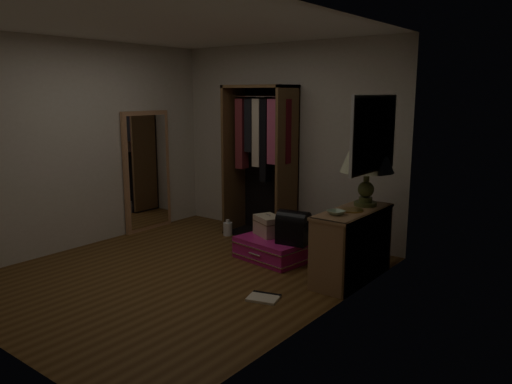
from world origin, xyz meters
TOP-DOWN VIEW (x-y plane):
  - ground at (0.00, 0.00)m, footprint 4.00×4.00m
  - room_walls at (0.08, 0.04)m, footprint 3.52×4.02m
  - console_bookshelf at (1.54, 1.05)m, footprint 0.42×1.12m
  - open_wardrobe at (-0.23, 1.77)m, footprint 0.96×0.50m
  - floor_mirror at (-1.70, 1.00)m, footprint 0.06×0.80m
  - pink_suitcase at (0.51, 1.01)m, footprint 0.90×0.70m
  - train_case at (0.38, 1.09)m, footprint 0.43×0.37m
  - black_bag at (0.80, 1.00)m, footprint 0.39×0.28m
  - table_lamp at (1.54, 1.28)m, footprint 0.60×0.60m
  - brass_tray at (1.54, 0.97)m, footprint 0.28×0.28m
  - ceramic_bowl at (1.49, 0.72)m, footprint 0.21×0.21m
  - white_jug at (-0.58, 1.45)m, footprint 0.15×0.15m
  - floor_book at (1.12, 0.02)m, footprint 0.34×0.30m

SIDE VIEW (x-z plane):
  - ground at x=0.00m, z-range 0.00..0.00m
  - floor_book at x=1.12m, z-range 0.00..0.03m
  - white_jug at x=-0.58m, z-range -0.02..0.21m
  - pink_suitcase at x=0.51m, z-range 0.00..0.25m
  - train_case at x=0.38m, z-range 0.25..0.50m
  - console_bookshelf at x=1.54m, z-range 0.02..0.77m
  - black_bag at x=0.80m, z-range 0.26..0.65m
  - brass_tray at x=1.54m, z-range 0.75..0.76m
  - ceramic_bowl at x=1.49m, z-range 0.75..0.79m
  - floor_mirror at x=-1.70m, z-range 0.00..1.70m
  - open_wardrobe at x=-0.23m, z-range 0.18..2.23m
  - table_lamp at x=1.54m, z-range 0.92..1.63m
  - room_walls at x=0.08m, z-range 0.20..2.80m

